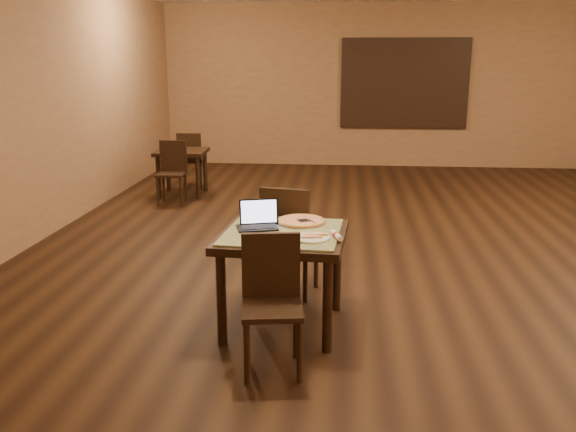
# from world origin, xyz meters

# --- Properties ---
(ground) EXTENTS (10.00, 10.00, 0.00)m
(ground) POSITION_xyz_m (0.00, 0.00, 0.00)
(ground) COLOR black
(ground) RESTS_ON ground
(wall_back) EXTENTS (8.00, 0.02, 3.00)m
(wall_back) POSITION_xyz_m (0.00, 5.00, 1.50)
(wall_back) COLOR #93704B
(wall_back) RESTS_ON ground
(wall_front) EXTENTS (8.00, 0.02, 3.00)m
(wall_front) POSITION_xyz_m (0.00, -5.00, 1.50)
(wall_front) COLOR #93704B
(wall_front) RESTS_ON ground
(wall_left) EXTENTS (0.02, 10.00, 3.00)m
(wall_left) POSITION_xyz_m (-4.00, 0.00, 1.50)
(wall_left) COLOR #93704B
(wall_left) RESTS_ON ground
(mural) EXTENTS (2.34, 0.05, 1.64)m
(mural) POSITION_xyz_m (0.50, 4.96, 1.55)
(mural) COLOR #286994
(mural) RESTS_ON wall_back
(tiled_table) EXTENTS (0.98, 0.98, 0.76)m
(tiled_table) POSITION_xyz_m (-1.02, -2.37, 0.66)
(tiled_table) COLOR black
(tiled_table) RESTS_ON ground
(chair_main_near) EXTENTS (0.44, 0.44, 0.90)m
(chair_main_near) POSITION_xyz_m (-1.04, -2.99, 0.51)
(chair_main_near) COLOR black
(chair_main_near) RESTS_ON ground
(chair_main_far) EXTENTS (0.50, 0.50, 0.98)m
(chair_main_far) POSITION_xyz_m (-1.04, -1.75, 0.55)
(chair_main_far) COLOR black
(chair_main_far) RESTS_ON ground
(laptop) EXTENTS (0.35, 0.31, 0.20)m
(laptop) POSITION_xyz_m (-1.22, -2.27, 0.82)
(laptop) COLOR black
(laptop) RESTS_ON tiled_table
(plate) EXTENTS (0.27, 0.27, 0.01)m
(plate) POSITION_xyz_m (-0.80, -2.55, 0.77)
(plate) COLOR white
(plate) RESTS_ON tiled_table
(pizza_slice) EXTENTS (0.21, 0.21, 0.02)m
(pizza_slice) POSITION_xyz_m (-0.80, -2.55, 0.79)
(pizza_slice) COLOR beige
(pizza_slice) RESTS_ON plate
(pizza_pan) EXTENTS (0.39, 0.39, 0.01)m
(pizza_pan) POSITION_xyz_m (-0.90, -2.13, 0.77)
(pizza_pan) COLOR silver
(pizza_pan) RESTS_ON tiled_table
(pizza_whole) EXTENTS (0.37, 0.37, 0.03)m
(pizza_whole) POSITION_xyz_m (-0.90, -2.13, 0.78)
(pizza_whole) COLOR beige
(pizza_whole) RESTS_ON pizza_pan
(spatula) EXTENTS (0.18, 0.23, 0.01)m
(spatula) POSITION_xyz_m (-0.88, -2.15, 0.79)
(spatula) COLOR silver
(spatula) RESTS_ON pizza_whole
(napkin_roll) EXTENTS (0.10, 0.19, 0.04)m
(napkin_roll) POSITION_xyz_m (-0.62, -2.51, 0.78)
(napkin_roll) COLOR white
(napkin_roll) RESTS_ON tiled_table
(other_table_b) EXTENTS (0.76, 0.76, 0.68)m
(other_table_b) POSITION_xyz_m (-3.00, 2.13, 0.57)
(other_table_b) COLOR black
(other_table_b) RESTS_ON ground
(other_table_b_chair_near) EXTENTS (0.40, 0.40, 0.88)m
(other_table_b_chair_near) POSITION_xyz_m (-3.00, 1.61, 0.50)
(other_table_b_chair_near) COLOR black
(other_table_b_chair_near) RESTS_ON ground
(other_table_b_chair_far) EXTENTS (0.40, 0.40, 0.88)m
(other_table_b_chair_far) POSITION_xyz_m (-3.00, 2.64, 0.50)
(other_table_b_chair_far) COLOR black
(other_table_b_chair_far) RESTS_ON ground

